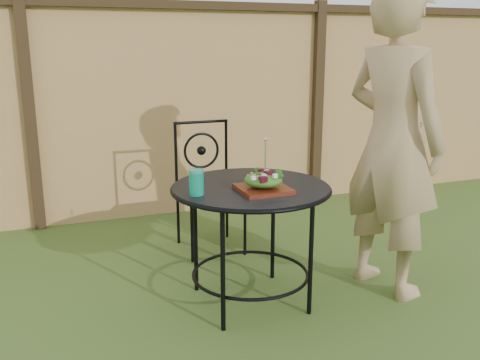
{
  "coord_description": "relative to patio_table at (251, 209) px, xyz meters",
  "views": [
    {
      "loc": [
        -1.23,
        -2.44,
        1.52
      ],
      "look_at": [
        -0.18,
        0.35,
        0.75
      ],
      "focal_mm": 40.0,
      "sensor_mm": 36.0,
      "label": 1
    }
  ],
  "objects": [
    {
      "name": "ground",
      "position": [
        0.13,
        -0.3,
        -0.59
      ],
      "size": [
        60.0,
        60.0,
        0.0
      ],
      "primitive_type": "plane",
      "color": "#274315",
      "rests_on": "ground"
    },
    {
      "name": "fence",
      "position": [
        0.13,
        1.89,
        0.36
      ],
      "size": [
        8.0,
        0.12,
        1.9
      ],
      "color": "#E6B171",
      "rests_on": "ground"
    },
    {
      "name": "patio_table",
      "position": [
        0.0,
        0.0,
        0.0
      ],
      "size": [
        0.92,
        0.92,
        0.72
      ],
      "color": "black",
      "rests_on": "ground"
    },
    {
      "name": "patio_chair",
      "position": [
        0.04,
        0.96,
        -0.08
      ],
      "size": [
        0.46,
        0.46,
        0.95
      ],
      "color": "black",
      "rests_on": "ground"
    },
    {
      "name": "diner",
      "position": [
        0.88,
        -0.11,
        0.35
      ],
      "size": [
        0.61,
        0.78,
        1.88
      ],
      "primitive_type": "imported",
      "rotation": [
        0.0,
        0.0,
        1.84
      ],
      "color": "tan",
      "rests_on": "ground"
    },
    {
      "name": "salad_plate",
      "position": [
        0.02,
        -0.13,
        0.15
      ],
      "size": [
        0.27,
        0.27,
        0.02
      ],
      "primitive_type": "cube",
      "color": "#3E1208",
      "rests_on": "patio_table"
    },
    {
      "name": "salad",
      "position": [
        0.02,
        -0.13,
        0.2
      ],
      "size": [
        0.21,
        0.21,
        0.08
      ],
      "primitive_type": "ellipsoid",
      "color": "#235614",
      "rests_on": "salad_plate"
    },
    {
      "name": "fork",
      "position": [
        0.03,
        -0.13,
        0.33
      ],
      "size": [
        0.01,
        0.01,
        0.18
      ],
      "primitive_type": "cylinder",
      "color": "silver",
      "rests_on": "salad"
    },
    {
      "name": "drinking_glass",
      "position": [
        -0.34,
        -0.07,
        0.21
      ],
      "size": [
        0.08,
        0.08,
        0.14
      ],
      "primitive_type": "cylinder",
      "color": "#0DA07D",
      "rests_on": "patio_table"
    }
  ]
}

